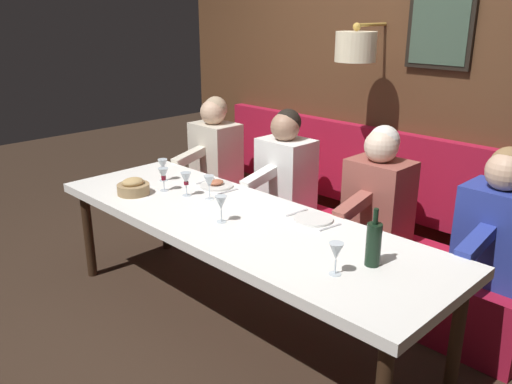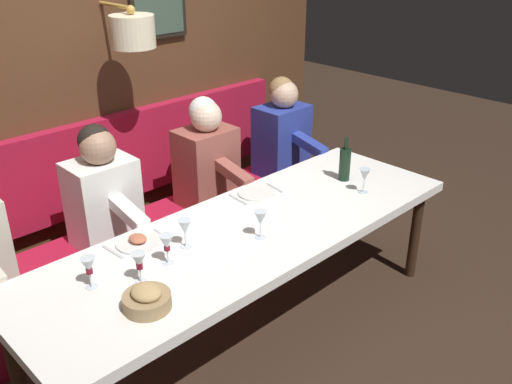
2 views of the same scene
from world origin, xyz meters
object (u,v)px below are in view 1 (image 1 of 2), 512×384
(wine_glass_0, at_px, (186,179))
(wine_glass_4, at_px, (163,166))
(diner_middle, at_px, (285,164))
(wine_glass_5, at_px, (221,204))
(wine_bottle, at_px, (374,244))
(wine_glass_2, at_px, (336,252))
(dining_table, at_px, (238,227))
(wine_glass_1, at_px, (209,183))
(bread_bowl, at_px, (133,187))
(diner_far, at_px, (215,146))
(wine_glass_3, at_px, (163,175))
(diner_nearest, at_px, (499,221))
(diner_near, at_px, (379,189))

(wine_glass_0, distance_m, wine_glass_4, 0.40)
(diner_middle, height_order, wine_glass_5, diner_middle)
(wine_glass_5, relative_size, wine_bottle, 0.55)
(wine_glass_0, distance_m, wine_glass_2, 1.42)
(dining_table, relative_size, wine_glass_0, 16.81)
(wine_glass_4, xyz_separation_m, wine_glass_5, (-0.23, -0.91, 0.00))
(diner_middle, distance_m, wine_glass_1, 0.79)
(bread_bowl, bearing_deg, wine_glass_2, -88.57)
(diner_far, relative_size, bread_bowl, 3.60)
(dining_table, height_order, wine_bottle, wine_bottle)
(diner_middle, distance_m, wine_glass_0, 0.86)
(bread_bowl, bearing_deg, diner_middle, -20.98)
(wine_glass_0, height_order, wine_glass_3, same)
(diner_nearest, height_order, wine_glass_2, diner_nearest)
(dining_table, height_order, wine_glass_5, wine_glass_5)
(diner_nearest, bearing_deg, wine_glass_0, 115.99)
(wine_glass_5, xyz_separation_m, bread_bowl, (-0.09, 0.81, -0.07))
(diner_nearest, xyz_separation_m, wine_glass_0, (-0.85, 1.75, 0.04))
(wine_glass_1, xyz_separation_m, wine_glass_4, (0.02, 0.55, -0.00))
(wine_glass_4, bearing_deg, diner_nearest, -70.22)
(diner_nearest, bearing_deg, wine_glass_3, 114.83)
(diner_near, relative_size, wine_glass_3, 4.82)
(diner_middle, distance_m, wine_glass_2, 1.65)
(diner_middle, distance_m, wine_glass_3, 0.96)
(diner_near, distance_m, wine_glass_5, 1.09)
(wine_glass_0, relative_size, wine_glass_3, 1.00)
(diner_near, bearing_deg, wine_glass_0, 131.48)
(wine_glass_4, bearing_deg, wine_glass_5, -104.14)
(wine_glass_3, height_order, wine_bottle, wine_bottle)
(diner_nearest, xyz_separation_m, diner_far, (0.00, 2.45, 0.00))
(wine_glass_3, relative_size, bread_bowl, 0.75)
(diner_nearest, relative_size, diner_far, 1.00)
(wine_glass_2, bearing_deg, wine_glass_3, 84.73)
(diner_far, bearing_deg, wine_glass_2, -116.49)
(wine_glass_4, bearing_deg, wine_glass_0, -102.40)
(diner_nearest, height_order, wine_glass_1, diner_nearest)
(diner_nearest, height_order, diner_near, same)
(wine_glass_0, distance_m, wine_bottle, 1.47)
(diner_near, distance_m, wine_glass_4, 1.56)
(diner_near, distance_m, wine_glass_3, 1.47)
(diner_middle, xyz_separation_m, wine_glass_0, (-0.85, 0.13, 0.04))
(diner_nearest, height_order, wine_bottle, diner_nearest)
(wine_glass_4, bearing_deg, wine_glass_2, -98.86)
(dining_table, height_order, wine_glass_0, wine_glass_0)
(diner_far, bearing_deg, wine_glass_5, -129.26)
(wine_glass_3, relative_size, wine_glass_5, 1.00)
(diner_nearest, bearing_deg, wine_glass_4, 109.78)
(diner_middle, bearing_deg, wine_glass_3, 160.09)
(diner_near, height_order, wine_glass_1, diner_near)
(diner_nearest, relative_size, diner_near, 1.00)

